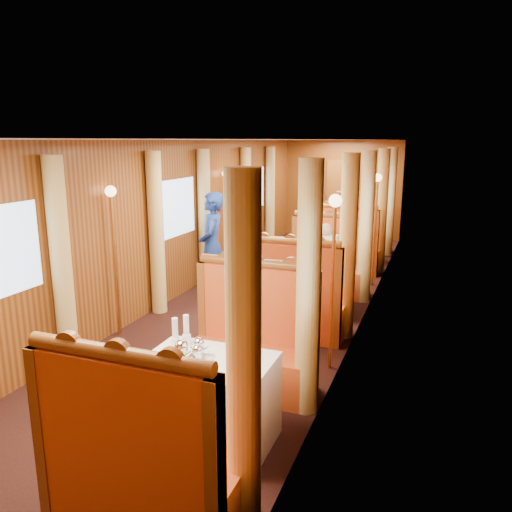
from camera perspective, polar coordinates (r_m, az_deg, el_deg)
The scene contains 46 objects.
floor at distance 7.73m, azimuth 0.96°, elevation -5.73°, with size 3.00×12.00×0.01m, color black, non-canonical shape.
ceiling at distance 7.31m, azimuth 1.04°, elevation 13.15°, with size 3.00×12.00×0.01m, color silver, non-canonical shape.
wall_far at distance 13.18m, azimuth 9.81°, elevation 7.50°, with size 3.00×2.50×0.01m, color brown, non-canonical shape.
wall_left at distance 8.04m, azimuth -9.16°, elevation 4.03°, with size 12.00×2.50×0.01m, color brown, non-canonical shape.
wall_right at distance 7.07m, azimuth 12.54°, elevation 2.65°, with size 12.00×2.50×0.01m, color brown, non-canonical shape.
doorway_far at distance 13.18m, azimuth 9.75°, elevation 6.41°, with size 0.80×0.04×2.00m, color brown.
table_near at distance 4.35m, azimuth -5.40°, elevation -16.16°, with size 1.05×0.72×0.75m, color white.
banquette_near_fwd at distance 3.58m, azimuth -13.08°, elevation -22.64°, with size 1.30×0.55×1.34m.
banquette_near_aft at distance 5.16m, azimuth -0.43°, elevation -10.58°, with size 1.30×0.55×1.34m.
table_mid at distance 7.41m, azimuth 6.46°, elevation -3.60°, with size 1.05×0.72×0.75m, color white.
banquette_mid_fwd at distance 6.46m, azimuth 4.25°, elevation -5.63°, with size 1.30×0.55×1.34m.
banquette_mid_aft at distance 8.35m, azimuth 8.17°, elevation -1.39°, with size 1.30×0.55×1.34m.
table_far at distance 10.74m, azimuth 11.04°, elevation 1.48°, with size 1.05×0.72×0.75m, color white.
banquette_far_fwd at distance 9.76m, azimuth 10.04°, elevation 0.65°, with size 1.30×0.55×1.34m.
banquette_far_aft at distance 11.72m, azimuth 11.88°, elevation 2.65°, with size 1.30×0.55×1.34m.
tea_tray at distance 4.16m, azimuth -7.45°, elevation -11.73°, with size 0.34×0.26×0.01m, color silver.
teapot_left at distance 4.11m, azimuth -8.48°, elevation -11.05°, with size 0.18×0.14×0.15m, color silver, non-canonical shape.
teapot_right at distance 4.10m, azimuth -6.70°, elevation -11.28°, with size 0.14×0.11×0.11m, color silver, non-canonical shape.
teapot_back at distance 4.22m, azimuth -6.53°, elevation -10.52°, with size 0.15×0.11×0.12m, color silver, non-canonical shape.
fruit_plate at distance 3.97m, azimuth -1.92°, elevation -12.65°, with size 0.20×0.20×0.05m.
cup_inboard at distance 4.39m, azimuth -9.21°, elevation -8.97°, with size 0.08×0.08×0.26m.
cup_outboard at distance 4.45m, azimuth -7.95°, elevation -8.62°, with size 0.08×0.08×0.26m.
rose_vase_mid at distance 7.25m, azimuth 6.44°, elevation 0.54°, with size 0.06×0.06×0.36m.
rose_vase_far at distance 10.62m, azimuth 11.08°, elevation 4.37°, with size 0.06×0.06×0.36m.
curtain_left_near_b at distance 5.81m, azimuth -21.36°, elevation -0.94°, with size 0.22×0.22×2.35m, color #DBBE70.
window_right_near at distance 3.68m, azimuth 4.62°, elevation -3.44°, with size 1.20×0.90×0.01m, color #91ADD3, non-canonical shape.
curtain_right_near_a at distance 3.12m, azimuth -1.42°, elevation -11.97°, with size 0.22×0.22×2.35m, color #DBBE70.
curtain_right_near_b at distance 4.51m, azimuth 6.00°, elevation -4.00°, with size 0.22×0.22×2.35m, color #DBBE70.
window_left_mid at distance 8.00m, azimuth -9.12°, elevation 5.44°, with size 1.20×0.90×0.01m, color #91ADD3, non-canonical shape.
curtain_left_mid_a at distance 7.33m, azimuth -11.32°, elevation 2.48°, with size 0.22×0.22×2.35m, color #DBBE70.
curtain_left_mid_b at distance 8.67m, azimuth -5.91°, elevation 4.29°, with size 0.22×0.22×2.35m, color #DBBE70.
window_right_mid at distance 7.04m, azimuth 12.50°, elevation 4.26°, with size 1.20×0.90×0.01m, color #91ADD3, non-canonical shape.
curtain_right_mid_a at distance 6.35m, azimuth 10.43°, elevation 0.88°, with size 0.22×0.22×2.35m, color #DBBE70.
curtain_right_mid_b at distance 7.86m, azimuth 12.47°, elevation 3.13°, with size 0.22×0.22×2.35m, color #DBBE70.
window_left_far at distance 11.16m, azimuth -0.20°, elevation 7.74°, with size 1.20×0.90×0.01m, color #91ADD3, non-canonical shape.
curtain_left_far_a at distance 10.43m, azimuth -1.17°, elevation 5.84°, with size 0.22×0.22×2.35m, color #DBBE70.
curtain_left_far_b at distance 11.88m, azimuth 1.62°, elevation 6.73°, with size 0.22×0.22×2.35m, color #DBBE70.
window_right_far at distance 10.49m, azimuth 15.28°, elevation 6.94°, with size 1.20×0.90×0.01m, color #91ADD3, non-canonical shape.
curtain_right_far_a at distance 9.76m, azimuth 14.12°, elevation 4.94°, with size 0.22×0.22×2.35m, color #DBBE70.
curtain_right_far_b at distance 11.30m, azimuth 15.05°, elevation 5.96°, with size 0.22×0.22×2.35m, color #DBBE70.
sconce_left_fore at distance 6.52m, azimuth -16.01°, elevation 2.78°, with size 0.14×0.14×1.95m.
sconce_right_fore at distance 5.37m, azimuth 8.88°, elevation 1.00°, with size 0.14×0.14×1.95m.
sconce_left_aft at distance 9.52m, azimuth -3.46°, elevation 6.39°, with size 0.14×0.14×1.95m.
sconce_right_aft at distance 8.78m, azimuth 13.58°, elevation 5.48°, with size 0.14×0.14×1.95m.
steward at distance 7.90m, azimuth -5.06°, elevation 1.10°, with size 0.63×0.41×1.72m, color navy.
passenger at distance 8.04m, azimuth 7.85°, elevation 0.38°, with size 0.40×0.44×0.76m.
Camera 1 is at (2.44, -6.90, 2.50)m, focal length 35.00 mm.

